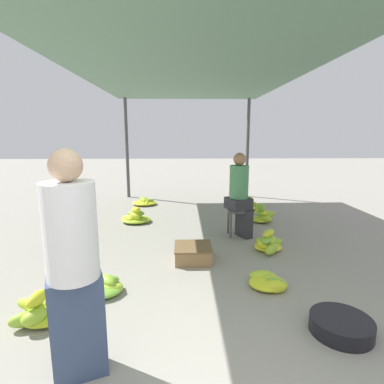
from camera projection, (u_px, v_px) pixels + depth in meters
canopy_post_back_left at (127, 149)px, 7.75m from camera, size 0.08×0.08×2.54m
canopy_post_back_right at (248, 149)px, 7.84m from camera, size 0.08×0.08×2.54m
canopy_tarp at (190, 70)px, 4.39m from camera, size 3.55×6.83×0.04m
vendor_foreground at (73, 265)px, 1.92m from camera, size 0.43×0.43×1.54m
stool at (238, 214)px, 4.84m from camera, size 0.34×0.34×0.45m
vendor_seated at (240, 193)px, 4.77m from camera, size 0.45×0.45×1.35m
basin_black at (341, 325)px, 2.48m from camera, size 0.50×0.50×0.13m
banana_pile_left_0 at (42, 312)px, 2.63m from camera, size 0.59×0.54×0.28m
banana_pile_left_1 at (101, 287)px, 3.12m from camera, size 0.55×0.40×0.17m
banana_pile_left_2 at (135, 217)px, 5.63m from camera, size 0.58×0.48×0.30m
banana_pile_left_3 at (145, 202)px, 7.07m from camera, size 0.57×0.60×0.18m
banana_pile_right_0 at (269, 244)px, 4.25m from camera, size 0.47×0.60×0.30m
banana_pile_right_1 at (263, 216)px, 5.66m from camera, size 0.49×0.49×0.36m
banana_pile_right_2 at (250, 205)px, 6.65m from camera, size 0.48×0.42×0.28m
banana_pile_right_3 at (269, 282)px, 3.24m from camera, size 0.41×0.42×0.13m
crate_near at (193, 253)px, 3.92m from camera, size 0.48×0.48×0.20m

